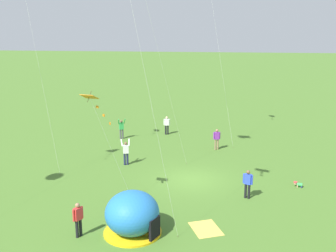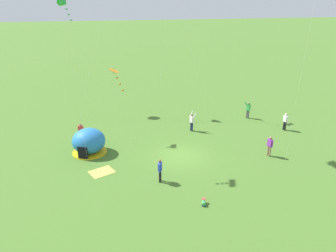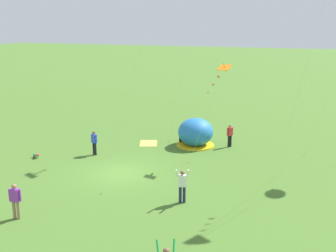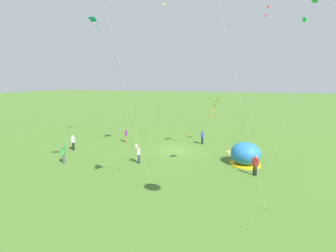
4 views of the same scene
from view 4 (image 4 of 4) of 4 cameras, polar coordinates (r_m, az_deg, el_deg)
The scene contains 12 objects.
ground_plane at distance 25.35m, azimuth 2.08°, elevation -6.21°, with size 300.00×300.00×0.00m, color #477028.
popup_tent at distance 22.15m, azimuth 19.10°, elevation -6.74°, with size 2.81×2.81×2.10m.
picnic_blanket at distance 25.75m, azimuth 16.75°, elevation -6.41°, with size 1.70×1.30×0.01m, color gold.
toddler_crawling at distance 31.55m, azimuth 5.69°, elevation -2.43°, with size 0.34×0.55×0.32m.
person_strolling at distance 28.92m, azimuth -10.58°, elevation -2.22°, with size 0.35×0.56×1.72m.
person_arms_raised at distance 23.34m, azimuth -25.03°, elevation -6.27°, with size 0.64×0.72×1.89m.
person_far_back at distance 19.90m, azimuth 21.31°, elevation -9.04°, with size 0.51×0.40×1.72m.
person_with_toddler at distance 27.89m, azimuth 8.72°, elevation -2.66°, with size 0.36×0.56×1.72m.
person_flying_kite at distance 21.36m, azimuth -7.46°, elevation -6.86°, with size 0.61×0.71×1.89m.
person_near_tent at distance 27.42m, azimuth -22.97°, elevation -3.68°, with size 0.32×0.58×1.72m.
kite_orange at distance 18.69m, azimuth 12.15°, elevation 5.65°, with size 1.72×2.25×6.48m.
kite_teal at distance 29.38m, azimuth -18.03°, elevation 23.12°, with size 2.75×3.05×14.87m.
Camera 4 is at (-6.45, 23.32, 7.59)m, focal length 24.00 mm.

